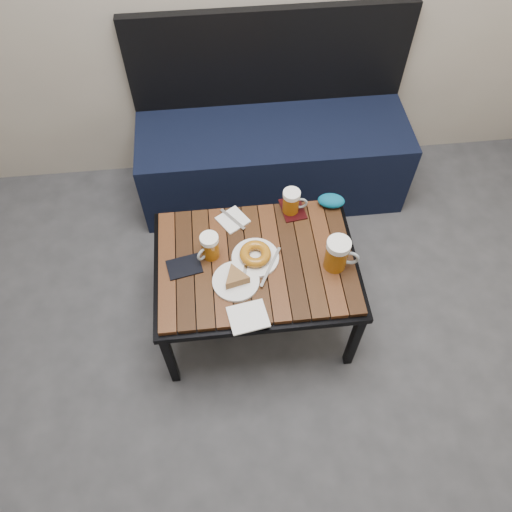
{
  "coord_description": "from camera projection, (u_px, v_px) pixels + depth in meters",
  "views": [
    {
      "loc": [
        -0.08,
        -0.21,
        2.16
      ],
      "look_at": [
        0.04,
        0.93,
        0.5
      ],
      "focal_mm": 35.0,
      "sensor_mm": 36.0,
      "label": 1
    }
  ],
  "objects": [
    {
      "name": "napkin_left",
      "position": [
        233.0,
        220.0,
        2.15
      ],
      "size": [
        0.15,
        0.15,
        0.01
      ],
      "rotation": [
        0.0,
        0.0,
        0.57
      ],
      "color": "white",
      "rests_on": "cafe_table"
    },
    {
      "name": "beer_mug_right",
      "position": [
        338.0,
        254.0,
        1.96
      ],
      "size": [
        0.15,
        0.11,
        0.15
      ],
      "rotation": [
        0.0,
        0.0,
        -0.28
      ],
      "color": "#8C4C0B",
      "rests_on": "cafe_table"
    },
    {
      "name": "plate_bagel",
      "position": [
        255.0,
        256.0,
        2.02
      ],
      "size": [
        0.21,
        0.24,
        0.05
      ],
      "color": "white",
      "rests_on": "cafe_table"
    },
    {
      "name": "napkin_right",
      "position": [
        248.0,
        317.0,
        1.88
      ],
      "size": [
        0.16,
        0.14,
        0.01
      ],
      "rotation": [
        0.0,
        0.0,
        0.16
      ],
      "color": "white",
      "rests_on": "cafe_table"
    },
    {
      "name": "beer_mug_left",
      "position": [
        210.0,
        247.0,
        2.0
      ],
      "size": [
        0.11,
        0.1,
        0.12
      ],
      "rotation": [
        0.0,
        0.0,
        3.86
      ],
      "color": "#8C4C0B",
      "rests_on": "cafe_table"
    },
    {
      "name": "room_shell",
      "position": [
        261.0,
        18.0,
        0.74
      ],
      "size": [
        4.0,
        4.0,
        4.0
      ],
      "color": "gray",
      "rests_on": "ground"
    },
    {
      "name": "cafe_table",
      "position": [
        256.0,
        266.0,
        2.07
      ],
      "size": [
        0.84,
        0.62,
        0.47
      ],
      "color": "black",
      "rests_on": "ground"
    },
    {
      "name": "plate_pie",
      "position": [
        236.0,
        279.0,
        1.96
      ],
      "size": [
        0.19,
        0.19,
        0.05
      ],
      "color": "white",
      "rests_on": "cafe_table"
    },
    {
      "name": "passport_burgundy",
      "position": [
        293.0,
        209.0,
        2.19
      ],
      "size": [
        0.11,
        0.15,
        0.01
      ],
      "primitive_type": "cube",
      "rotation": [
        0.0,
        0.0,
        0.14
      ],
      "color": "black",
      "rests_on": "cafe_table"
    },
    {
      "name": "knit_pouch",
      "position": [
        331.0,
        201.0,
        2.19
      ],
      "size": [
        0.13,
        0.1,
        0.05
      ],
      "primitive_type": "ellipsoid",
      "rotation": [
        0.0,
        0.0,
        -0.21
      ],
      "color": "navy",
      "rests_on": "cafe_table"
    },
    {
      "name": "beer_mug_centre",
      "position": [
        292.0,
        202.0,
        2.14
      ],
      "size": [
        0.11,
        0.08,
        0.12
      ],
      "rotation": [
        0.0,
        0.0,
        -0.07
      ],
      "color": "#8C4C0B",
      "rests_on": "cafe_table"
    },
    {
      "name": "passport_navy",
      "position": [
        184.0,
        267.0,
        2.02
      ],
      "size": [
        0.15,
        0.12,
        0.01
      ],
      "primitive_type": "cube",
      "rotation": [
        0.0,
        0.0,
        -1.37
      ],
      "color": "black",
      "rests_on": "cafe_table"
    },
    {
      "name": "bench",
      "position": [
        272.0,
        151.0,
        2.68
      ],
      "size": [
        1.4,
        0.5,
        0.95
      ],
      "color": "black",
      "rests_on": "ground"
    }
  ]
}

